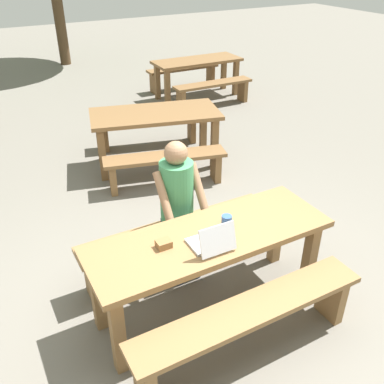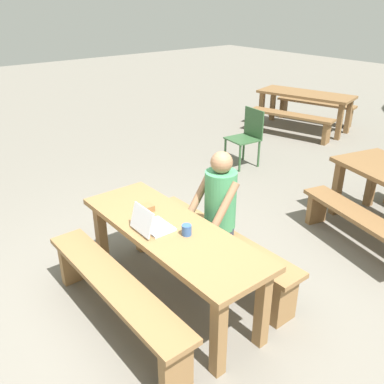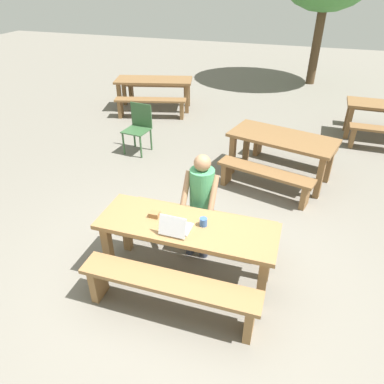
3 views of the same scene
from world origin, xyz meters
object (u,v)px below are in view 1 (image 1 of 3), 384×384
at_px(picnic_table_distant, 155,121).
at_px(small_pouch, 164,244).
at_px(person_seated, 179,201).
at_px(picnic_table_mid, 197,66).
at_px(laptop, 212,241).
at_px(coffee_mug, 227,221).
at_px(picnic_table_front, 210,247).

bearing_deg(picnic_table_distant, small_pouch, -98.44).
relative_size(person_seated, picnic_table_mid, 0.76).
distance_m(laptop, coffee_mug, 0.30).
xyz_separation_m(picnic_table_front, person_seated, (-0.00, 0.52, 0.13)).
distance_m(small_pouch, picnic_table_distant, 2.86).
bearing_deg(coffee_mug, laptop, -143.26).
bearing_deg(picnic_table_mid, laptop, -117.13).
height_order(laptop, picnic_table_mid, laptop).
xyz_separation_m(person_seated, picnic_table_distant, (0.75, 2.13, -0.13)).
xyz_separation_m(laptop, picnic_table_mid, (2.74, 5.10, -0.20)).
bearing_deg(laptop, coffee_mug, -142.25).
bearing_deg(person_seated, picnic_table_distant, 70.71).
relative_size(small_pouch, person_seated, 0.08).
height_order(picnic_table_front, small_pouch, small_pouch).
distance_m(small_pouch, person_seated, 0.62).
height_order(picnic_table_front, coffee_mug, coffee_mug).
bearing_deg(picnic_table_distant, laptop, -91.62).
relative_size(picnic_table_front, small_pouch, 18.09).
relative_size(person_seated, picnic_table_distant, 0.71).
xyz_separation_m(laptop, coffee_mug, (0.24, 0.18, -0.01)).
height_order(laptop, coffee_mug, laptop).
distance_m(picnic_table_front, person_seated, 0.54).
xyz_separation_m(coffee_mug, picnic_table_distant, (0.57, 2.62, -0.17)).
bearing_deg(picnic_table_front, laptop, -117.47).
bearing_deg(person_seated, small_pouch, -127.18).
xyz_separation_m(coffee_mug, person_seated, (-0.17, 0.48, -0.03)).
height_order(small_pouch, picnic_table_distant, small_pouch).
distance_m(person_seated, picnic_table_mid, 5.18).
relative_size(picnic_table_front, coffee_mug, 21.35).
bearing_deg(picnic_table_distant, person_seated, -94.61).
bearing_deg(laptop, picnic_table_front, -116.46).
xyz_separation_m(picnic_table_front, picnic_table_mid, (2.67, 4.96, -0.03)).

